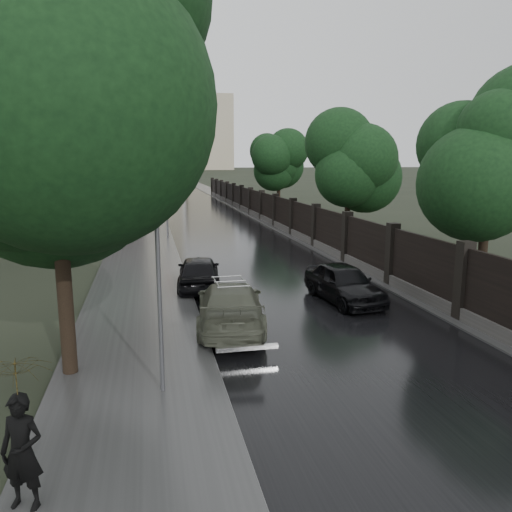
% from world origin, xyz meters
% --- Properties ---
extents(ground, '(800.00, 800.00, 0.00)m').
position_xyz_m(ground, '(0.00, 0.00, 0.00)').
color(ground, black).
rests_on(ground, ground).
extents(road, '(8.00, 420.00, 0.02)m').
position_xyz_m(road, '(0.00, 190.00, 0.01)').
color(road, black).
rests_on(road, ground).
extents(sidewalk_left, '(4.00, 420.00, 0.16)m').
position_xyz_m(sidewalk_left, '(-6.00, 190.00, 0.08)').
color(sidewalk_left, '#2D2D2D').
rests_on(sidewalk_left, ground).
extents(verge_right, '(3.00, 420.00, 0.08)m').
position_xyz_m(verge_right, '(5.50, 190.00, 0.04)').
color(verge_right, '#2D2D2D').
rests_on(verge_right, ground).
extents(fence_right, '(0.45, 75.72, 2.70)m').
position_xyz_m(fence_right, '(4.60, 32.01, 1.01)').
color(fence_right, '#383533').
rests_on(fence_right, ground).
extents(tree_left_near, '(5.44, 5.44, 9.16)m').
position_xyz_m(tree_left_near, '(-7.60, 3.00, 6.42)').
color(tree_left_near, black).
rests_on(tree_left_near, ground).
extents(tree_left_far, '(4.25, 4.25, 7.39)m').
position_xyz_m(tree_left_far, '(-8.00, 30.00, 5.24)').
color(tree_left_far, black).
rests_on(tree_left_far, ground).
extents(tree_right_a, '(4.08, 4.08, 7.01)m').
position_xyz_m(tree_right_a, '(7.50, 8.00, 4.95)').
color(tree_right_a, black).
rests_on(tree_right_a, ground).
extents(tree_right_b, '(4.08, 4.08, 7.01)m').
position_xyz_m(tree_right_b, '(7.50, 22.00, 4.95)').
color(tree_right_b, black).
rests_on(tree_right_b, ground).
extents(tree_right_c, '(4.08, 4.08, 7.01)m').
position_xyz_m(tree_right_c, '(7.50, 40.00, 4.95)').
color(tree_right_c, black).
rests_on(tree_right_c, ground).
extents(lamp_post, '(0.25, 0.12, 5.11)m').
position_xyz_m(lamp_post, '(-5.40, 1.50, 2.67)').
color(lamp_post, '#59595E').
rests_on(lamp_post, ground).
extents(traffic_light, '(0.16, 0.32, 4.00)m').
position_xyz_m(traffic_light, '(-4.30, 24.99, 2.40)').
color(traffic_light, '#59595E').
rests_on(traffic_light, ground).
extents(brick_building, '(24.00, 18.00, 20.00)m').
position_xyz_m(brick_building, '(-18.00, 52.00, 10.00)').
color(brick_building, black).
rests_on(brick_building, ground).
extents(stalinist_tower, '(92.00, 30.00, 159.00)m').
position_xyz_m(stalinist_tower, '(0.00, 300.00, 38.38)').
color(stalinist_tower, tan).
rests_on(stalinist_tower, ground).
extents(volga_sedan, '(2.76, 5.34, 1.48)m').
position_xyz_m(volga_sedan, '(-3.11, 5.93, 0.74)').
color(volga_sedan, '#515544').
rests_on(volga_sedan, ground).
extents(hatchback_left, '(2.16, 4.42, 1.45)m').
position_xyz_m(hatchback_left, '(-3.60, 11.06, 0.73)').
color(hatchback_left, black).
rests_on(hatchback_left, ground).
extents(car_right_near, '(2.18, 4.46, 1.47)m').
position_xyz_m(car_right_near, '(1.60, 7.98, 0.73)').
color(car_right_near, black).
rests_on(car_right_near, ground).
extents(pedestrian_umbrella, '(1.34, 1.35, 2.82)m').
position_xyz_m(pedestrian_umbrella, '(-7.54, -2.01, 2.03)').
color(pedestrian_umbrella, black).
rests_on(pedestrian_umbrella, sidewalk_left).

